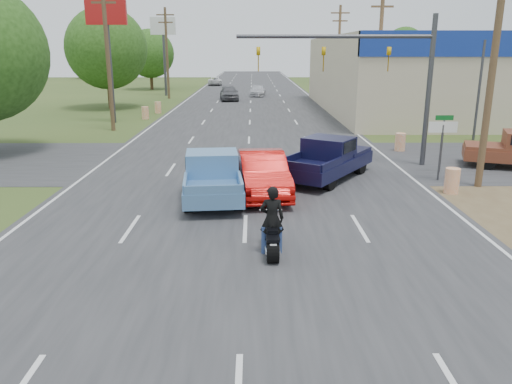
{
  "coord_description": "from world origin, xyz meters",
  "views": [
    {
      "loc": [
        0.25,
        -6.72,
        5.39
      ],
      "look_at": [
        0.34,
        7.65,
        1.3
      ],
      "focal_mm": 35.0,
      "sensor_mm": 36.0,
      "label": 1
    }
  ],
  "objects_px": {
    "motorcycle": "(272,238)",
    "distant_car_grey": "(229,93)",
    "rider": "(272,222)",
    "blue_pickup": "(212,174)",
    "distant_car_silver": "(258,91)",
    "navy_pickup": "(329,158)",
    "distant_car_white": "(215,81)",
    "red_convertible": "(263,174)"
  },
  "relations": [
    {
      "from": "rider",
      "to": "motorcycle",
      "type": "bearing_deg",
      "value": 90.0
    },
    {
      "from": "distant_car_silver",
      "to": "distant_car_white",
      "type": "relative_size",
      "value": 0.93
    },
    {
      "from": "distant_car_grey",
      "to": "distant_car_silver",
      "type": "distance_m",
      "value": 6.32
    },
    {
      "from": "red_convertible",
      "to": "distant_car_silver",
      "type": "height_order",
      "value": "red_convertible"
    },
    {
      "from": "distant_car_silver",
      "to": "motorcycle",
      "type": "bearing_deg",
      "value": -85.31
    },
    {
      "from": "navy_pickup",
      "to": "distant_car_grey",
      "type": "height_order",
      "value": "navy_pickup"
    },
    {
      "from": "distant_car_white",
      "to": "rider",
      "type": "bearing_deg",
      "value": 89.8
    },
    {
      "from": "rider",
      "to": "distant_car_grey",
      "type": "distance_m",
      "value": 43.85
    },
    {
      "from": "motorcycle",
      "to": "navy_pickup",
      "type": "height_order",
      "value": "navy_pickup"
    },
    {
      "from": "motorcycle",
      "to": "navy_pickup",
      "type": "distance_m",
      "value": 8.91
    },
    {
      "from": "distant_car_white",
      "to": "navy_pickup",
      "type": "bearing_deg",
      "value": 93.13
    },
    {
      "from": "rider",
      "to": "blue_pickup",
      "type": "xyz_separation_m",
      "value": [
        -2.04,
        5.49,
        -0.02
      ]
    },
    {
      "from": "distant_car_silver",
      "to": "distant_car_white",
      "type": "xyz_separation_m",
      "value": [
        -6.7,
        19.84,
        0.02
      ]
    },
    {
      "from": "rider",
      "to": "navy_pickup",
      "type": "bearing_deg",
      "value": -109.0
    },
    {
      "from": "distant_car_grey",
      "to": "blue_pickup",
      "type": "bearing_deg",
      "value": -94.43
    },
    {
      "from": "motorcycle",
      "to": "distant_car_white",
      "type": "xyz_separation_m",
      "value": [
        -6.61,
        69.04,
        0.18
      ]
    },
    {
      "from": "motorcycle",
      "to": "blue_pickup",
      "type": "xyz_separation_m",
      "value": [
        -2.04,
        5.53,
        0.42
      ]
    },
    {
      "from": "blue_pickup",
      "to": "navy_pickup",
      "type": "distance_m",
      "value": 5.63
    },
    {
      "from": "motorcycle",
      "to": "distant_car_white",
      "type": "distance_m",
      "value": 69.36
    },
    {
      "from": "blue_pickup",
      "to": "distant_car_silver",
      "type": "relative_size",
      "value": 1.27
    },
    {
      "from": "rider",
      "to": "blue_pickup",
      "type": "height_order",
      "value": "rider"
    },
    {
      "from": "rider",
      "to": "red_convertible",
      "type": "bearing_deg",
      "value": -89.41
    },
    {
      "from": "rider",
      "to": "distant_car_silver",
      "type": "xyz_separation_m",
      "value": [
        0.09,
        49.15,
        -0.28
      ]
    },
    {
      "from": "red_convertible",
      "to": "blue_pickup",
      "type": "bearing_deg",
      "value": -173.35
    },
    {
      "from": "rider",
      "to": "blue_pickup",
      "type": "relative_size",
      "value": 0.33
    },
    {
      "from": "navy_pickup",
      "to": "motorcycle",
      "type": "bearing_deg",
      "value": -74.91
    },
    {
      "from": "red_convertible",
      "to": "rider",
      "type": "xyz_separation_m",
      "value": [
        0.14,
        -5.91,
        0.1
      ]
    },
    {
      "from": "blue_pickup",
      "to": "distant_car_silver",
      "type": "distance_m",
      "value": 43.71
    },
    {
      "from": "distant_car_white",
      "to": "distant_car_silver",
      "type": "bearing_deg",
      "value": 102.98
    },
    {
      "from": "motorcycle",
      "to": "distant_car_grey",
      "type": "relative_size",
      "value": 0.43
    },
    {
      "from": "blue_pickup",
      "to": "distant_car_grey",
      "type": "distance_m",
      "value": 38.27
    },
    {
      "from": "navy_pickup",
      "to": "distant_car_white",
      "type": "xyz_separation_m",
      "value": [
        -9.38,
        60.58,
        -0.26
      ]
    },
    {
      "from": "motorcycle",
      "to": "distant_car_silver",
      "type": "relative_size",
      "value": 0.48
    },
    {
      "from": "red_convertible",
      "to": "distant_car_white",
      "type": "relative_size",
      "value": 1.06
    },
    {
      "from": "motorcycle",
      "to": "blue_pickup",
      "type": "bearing_deg",
      "value": 109.49
    },
    {
      "from": "distant_car_grey",
      "to": "red_convertible",
      "type": "bearing_deg",
      "value": -91.54
    },
    {
      "from": "motorcycle",
      "to": "distant_car_white",
      "type": "relative_size",
      "value": 0.45
    },
    {
      "from": "motorcycle",
      "to": "rider",
      "type": "distance_m",
      "value": 0.45
    },
    {
      "from": "rider",
      "to": "distant_car_silver",
      "type": "bearing_deg",
      "value": -90.88
    },
    {
      "from": "distant_car_silver",
      "to": "distant_car_white",
      "type": "height_order",
      "value": "distant_car_white"
    },
    {
      "from": "navy_pickup",
      "to": "distant_car_white",
      "type": "distance_m",
      "value": 61.31
    },
    {
      "from": "navy_pickup",
      "to": "distant_car_silver",
      "type": "height_order",
      "value": "navy_pickup"
    }
  ]
}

